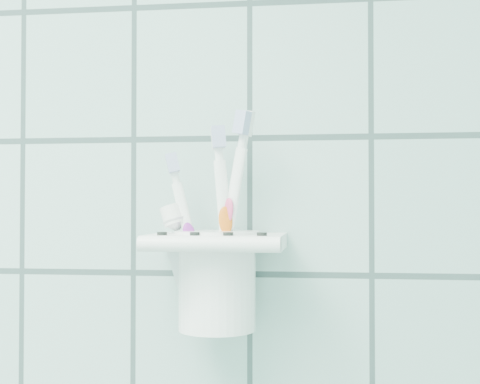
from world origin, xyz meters
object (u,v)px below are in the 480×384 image
(cup, at_px, (217,276))
(toothbrush_orange, at_px, (213,213))
(toothbrush_blue, at_px, (233,222))
(toothbrush_pink, at_px, (209,234))
(holder_bracket, at_px, (218,243))
(toothpaste_tube, at_px, (205,251))

(cup, xyz_separation_m, toothbrush_orange, (-0.01, 0.01, 0.07))
(cup, height_order, toothbrush_blue, toothbrush_blue)
(toothbrush_pink, distance_m, toothbrush_orange, 0.03)
(toothbrush_blue, bearing_deg, toothbrush_pink, 179.10)
(holder_bracket, distance_m, toothpaste_tube, 0.02)
(toothbrush_orange, bearing_deg, cup, -27.19)
(toothbrush_orange, relative_size, toothpaste_tube, 1.64)
(holder_bracket, bearing_deg, cup, 105.57)
(toothbrush_orange, xyz_separation_m, toothpaste_tube, (-0.00, -0.02, -0.04))
(toothbrush_pink, bearing_deg, holder_bracket, -1.73)
(cup, relative_size, toothbrush_blue, 0.50)
(cup, height_order, toothpaste_tube, toothpaste_tube)
(holder_bracket, height_order, toothpaste_tube, toothpaste_tube)
(cup, relative_size, toothbrush_pink, 0.57)
(holder_bracket, height_order, cup, same)
(toothpaste_tube, bearing_deg, toothbrush_orange, 83.53)
(cup, bearing_deg, toothbrush_pink, -135.79)
(holder_bracket, height_order, toothbrush_pink, toothbrush_pink)
(cup, xyz_separation_m, toothbrush_blue, (0.02, 0.00, 0.06))
(holder_bracket, xyz_separation_m, cup, (-0.00, 0.00, -0.03))
(toothbrush_pink, bearing_deg, toothbrush_blue, 0.26)
(cup, bearing_deg, toothbrush_orange, 119.54)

